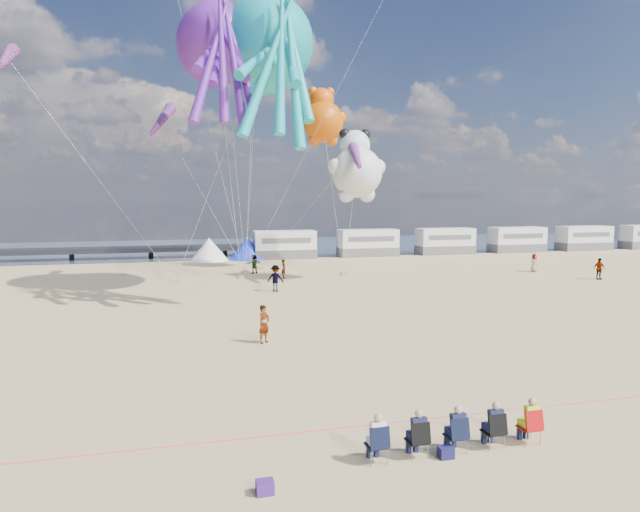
{
  "coord_description": "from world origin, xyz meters",
  "views": [
    {
      "loc": [
        -5.72,
        -20.2,
        6.7
      ],
      "look_at": [
        1.11,
        6.0,
        3.85
      ],
      "focal_mm": 32.0,
      "sensor_mm": 36.0,
      "label": 1
    }
  ],
  "objects_px": {
    "motorhome_4": "(584,238)",
    "windsock_mid": "(355,153)",
    "kite_octopus_purple": "(216,44)",
    "cooler_purple": "(265,487)",
    "motorhome_1": "(368,243)",
    "beachgoer_5": "(284,269)",
    "sandbag_d": "(260,268)",
    "standing_person": "(264,324)",
    "beachgoer_2": "(275,278)",
    "cooler_navy": "(446,452)",
    "sandbag_b": "(241,277)",
    "sandbag_c": "(343,274)",
    "tent_blue": "(247,248)",
    "motorhome_3": "(517,240)",
    "kite_teddy_orange": "(323,122)",
    "windsock_right": "(161,120)",
    "spectator_row": "(456,428)",
    "kite_panda": "(357,172)",
    "sandbag_a": "(175,282)",
    "kite_octopus_teal": "(264,46)",
    "beachgoer_0": "(534,263)",
    "tent_white": "(209,249)",
    "beachgoer_4": "(254,264)",
    "motorhome_0": "(284,245)",
    "beachgoer_3": "(599,269)",
    "motorhome_2": "(445,241)",
    "windsock_left": "(7,58)"
  },
  "relations": [
    {
      "from": "tent_blue",
      "to": "cooler_navy",
      "type": "xyz_separation_m",
      "value": [
        -1.06,
        -47.46,
        -1.05
      ]
    },
    {
      "from": "windsock_mid",
      "to": "sandbag_d",
      "type": "bearing_deg",
      "value": 129.22
    },
    {
      "from": "sandbag_b",
      "to": "spectator_row",
      "type": "bearing_deg",
      "value": -87.1
    },
    {
      "from": "motorhome_0",
      "to": "tent_white",
      "type": "xyz_separation_m",
      "value": [
        -8.0,
        0.0,
        -0.3
      ]
    },
    {
      "from": "tent_blue",
      "to": "beachgoer_5",
      "type": "distance_m",
      "value": 14.87
    },
    {
      "from": "motorhome_1",
      "to": "kite_teddy_orange",
      "type": "bearing_deg",
      "value": -127.41
    },
    {
      "from": "tent_blue",
      "to": "cooler_navy",
      "type": "distance_m",
      "value": 47.48
    },
    {
      "from": "beachgoer_3",
      "to": "windsock_left",
      "type": "relative_size",
      "value": 0.24
    },
    {
      "from": "beachgoer_2",
      "to": "kite_octopus_teal",
      "type": "bearing_deg",
      "value": 8.61
    },
    {
      "from": "beachgoer_0",
      "to": "sandbag_a",
      "type": "xyz_separation_m",
      "value": [
        -30.88,
        1.03,
        -0.7
      ]
    },
    {
      "from": "kite_panda",
      "to": "sandbag_a",
      "type": "bearing_deg",
      "value": 178.4
    },
    {
      "from": "tent_white",
      "to": "windsock_left",
      "type": "xyz_separation_m",
      "value": [
        -14.74,
        -14.23,
        15.31
      ]
    },
    {
      "from": "beachgoer_5",
      "to": "motorhome_1",
      "type": "bearing_deg",
      "value": -38.2
    },
    {
      "from": "kite_teddy_orange",
      "to": "windsock_right",
      "type": "bearing_deg",
      "value": 171.04
    },
    {
      "from": "cooler_navy",
      "to": "windsock_mid",
      "type": "height_order",
      "value": "windsock_mid"
    },
    {
      "from": "motorhome_4",
      "to": "windsock_mid",
      "type": "relative_size",
      "value": 1.22
    },
    {
      "from": "motorhome_4",
      "to": "sandbag_a",
      "type": "height_order",
      "value": "motorhome_4"
    },
    {
      "from": "standing_person",
      "to": "beachgoer_2",
      "type": "bearing_deg",
      "value": 38.62
    },
    {
      "from": "beachgoer_2",
      "to": "windsock_right",
      "type": "relative_size",
      "value": 0.33
    },
    {
      "from": "motorhome_4",
      "to": "windsock_mid",
      "type": "distance_m",
      "value": 41.79
    },
    {
      "from": "tent_blue",
      "to": "kite_teddy_orange",
      "type": "distance_m",
      "value": 16.88
    },
    {
      "from": "kite_octopus_teal",
      "to": "sandbag_b",
      "type": "bearing_deg",
      "value": 115.95
    },
    {
      "from": "kite_teddy_orange",
      "to": "windsock_right",
      "type": "height_order",
      "value": "kite_teddy_orange"
    },
    {
      "from": "standing_person",
      "to": "kite_octopus_teal",
      "type": "xyz_separation_m",
      "value": [
        2.41,
        14.07,
        15.9
      ]
    },
    {
      "from": "motorhome_1",
      "to": "motorhome_3",
      "type": "height_order",
      "value": "same"
    },
    {
      "from": "kite_panda",
      "to": "beachgoer_4",
      "type": "bearing_deg",
      "value": 145.47
    },
    {
      "from": "beachgoer_2",
      "to": "sandbag_b",
      "type": "relative_size",
      "value": 3.74
    },
    {
      "from": "cooler_navy",
      "to": "sandbag_d",
      "type": "bearing_deg",
      "value": 88.37
    },
    {
      "from": "cooler_purple",
      "to": "kite_octopus_purple",
      "type": "distance_m",
      "value": 32.8
    },
    {
      "from": "motorhome_1",
      "to": "beachgoer_4",
      "type": "bearing_deg",
      "value": -142.18
    },
    {
      "from": "beachgoer_4",
      "to": "kite_octopus_teal",
      "type": "xyz_separation_m",
      "value": [
        -0.49,
        -9.63,
        15.95
      ]
    },
    {
      "from": "beachgoer_0",
      "to": "cooler_navy",
      "type": "bearing_deg",
      "value": -156.68
    },
    {
      "from": "sandbag_a",
      "to": "sandbag_b",
      "type": "xyz_separation_m",
      "value": [
        5.23,
        1.51,
        0.0
      ]
    },
    {
      "from": "motorhome_0",
      "to": "cooler_purple",
      "type": "relative_size",
      "value": 16.5
    },
    {
      "from": "cooler_purple",
      "to": "motorhome_1",
      "type": "bearing_deg",
      "value": 68.08
    },
    {
      "from": "sandbag_b",
      "to": "sandbag_c",
      "type": "distance_m",
      "value": 8.71
    },
    {
      "from": "beachgoer_4",
      "to": "motorhome_3",
      "type": "bearing_deg",
      "value": 171.12
    },
    {
      "from": "beachgoer_3",
      "to": "kite_octopus_teal",
      "type": "distance_m",
      "value": 31.27
    },
    {
      "from": "tent_blue",
      "to": "windsock_left",
      "type": "height_order",
      "value": "windsock_left"
    },
    {
      "from": "motorhome_2",
      "to": "kite_teddy_orange",
      "type": "xyz_separation_m",
      "value": [
        -17.48,
        -10.43,
        11.76
      ]
    },
    {
      "from": "beachgoer_5",
      "to": "sandbag_d",
      "type": "height_order",
      "value": "beachgoer_5"
    },
    {
      "from": "sandbag_c",
      "to": "motorhome_0",
      "type": "bearing_deg",
      "value": 99.54
    },
    {
      "from": "sandbag_c",
      "to": "sandbag_b",
      "type": "bearing_deg",
      "value": 178.96
    },
    {
      "from": "motorhome_1",
      "to": "tent_white",
      "type": "height_order",
      "value": "motorhome_1"
    },
    {
      "from": "motorhome_2",
      "to": "kite_octopus_teal",
      "type": "xyz_separation_m",
      "value": [
        -24.34,
        -20.77,
        15.28
      ]
    },
    {
      "from": "motorhome_3",
      "to": "sandbag_c",
      "type": "xyz_separation_m",
      "value": [
        -26.14,
        -14.07,
        -1.39
      ]
    },
    {
      "from": "motorhome_4",
      "to": "kite_octopus_purple",
      "type": "xyz_separation_m",
      "value": [
        -46.5,
        -19.89,
        15.42
      ]
    },
    {
      "from": "beachgoer_0",
      "to": "windsock_left",
      "type": "relative_size",
      "value": 0.22
    },
    {
      "from": "motorhome_3",
      "to": "beachgoer_2",
      "type": "height_order",
      "value": "motorhome_3"
    },
    {
      "from": "standing_person",
      "to": "sandbag_c",
      "type": "xyz_separation_m",
      "value": [
        10.12,
        20.77,
        -0.77
      ]
    }
  ]
}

